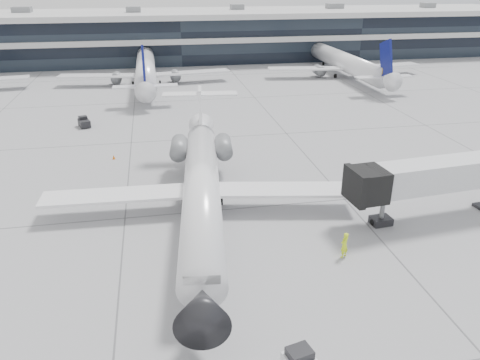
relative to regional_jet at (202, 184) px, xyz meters
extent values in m
plane|color=gray|center=(3.31, 0.03, -2.69)|extent=(220.00, 220.00, 0.00)
cube|color=black|center=(3.31, 82.03, 2.31)|extent=(170.00, 22.00, 10.00)
cylinder|color=white|center=(-0.11, -0.99, -0.08)|extent=(5.94, 27.41, 3.06)
cone|color=black|center=(-1.72, -16.11, -0.08)|extent=(3.39, 3.49, 3.06)
cone|color=white|center=(1.54, 14.36, 0.26)|extent=(3.28, 3.92, 2.91)
cube|color=white|center=(-7.32, 0.93, -0.88)|extent=(12.59, 3.41, 0.25)
cube|color=white|center=(7.35, -0.64, -0.88)|extent=(12.81, 5.10, 0.25)
cylinder|color=slate|center=(-1.37, 8.51, 0.37)|extent=(2.10, 4.02, 1.70)
cylinder|color=slate|center=(3.14, 8.03, 0.37)|extent=(2.10, 4.02, 1.70)
cube|color=white|center=(1.46, 13.69, 2.64)|extent=(0.63, 2.97, 5.11)
cube|color=white|center=(1.51, 14.14, 4.46)|extent=(8.32, 2.67, 0.18)
cylinder|color=black|center=(-1.25, -11.71, -2.38)|extent=(0.27, 0.65, 0.64)
cylinder|color=black|center=(-1.56, 1.45, -2.33)|extent=(0.35, 0.75, 0.73)
cylinder|color=black|center=(1.83, 1.09, -2.33)|extent=(0.35, 0.75, 0.73)
cube|color=silver|center=(19.45, -4.44, 1.24)|extent=(13.00, 3.79, 2.38)
cube|color=black|center=(12.89, -5.07, 1.15)|extent=(2.65, 3.14, 2.56)
cylinder|color=slate|center=(14.44, -4.92, -1.41)|extent=(0.40, 0.40, 2.56)
cube|color=black|center=(14.44, -4.92, -2.37)|extent=(1.76, 1.43, 0.64)
imported|color=#D9FF1A|center=(9.48, -9.05, -1.68)|extent=(0.88, 0.80, 2.02)
cube|color=black|center=(2.95, -19.05, -1.40)|extent=(1.45, 1.28, 0.56)
cone|color=#DB620B|center=(-8.47, 14.63, -2.45)|extent=(0.31, 0.31, 0.49)
cube|color=#DB620B|center=(-8.47, 14.63, -2.68)|extent=(0.34, 0.34, 0.03)
cube|color=black|center=(-13.15, 27.90, -2.15)|extent=(1.94, 2.49, 0.90)
cube|color=black|center=(-13.31, 28.37, -1.55)|extent=(1.33, 1.21, 0.50)
cylinder|color=black|center=(-13.93, 28.47, -2.48)|extent=(0.31, 0.47, 0.44)
cylinder|color=black|center=(-12.89, 28.84, -2.48)|extent=(0.31, 0.47, 0.44)
cylinder|color=black|center=(-13.40, 26.97, -2.48)|extent=(0.31, 0.47, 0.44)
cylinder|color=black|center=(-12.37, 27.33, -2.48)|extent=(0.31, 0.47, 0.44)
camera|label=1|loc=(-3.44, -36.58, 16.52)|focal=35.00mm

